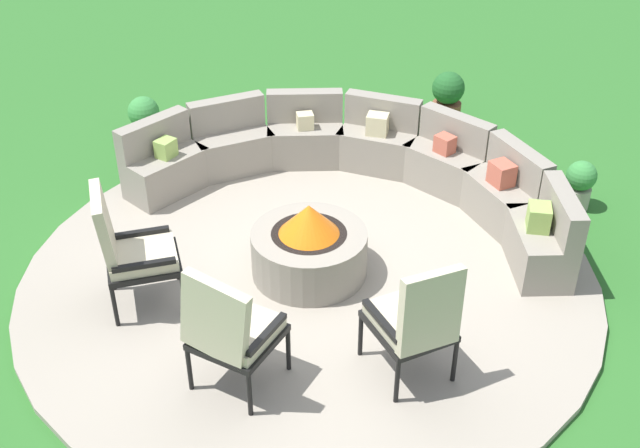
{
  "coord_description": "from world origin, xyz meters",
  "views": [
    {
      "loc": [
        2.68,
        -4.84,
        4.24
      ],
      "look_at": [
        0.0,
        0.2,
        0.45
      ],
      "focal_mm": 44.01,
      "sensor_mm": 36.0,
      "label": 1
    }
  ],
  "objects_px": {
    "lounge_chair_front_right": "(229,329)",
    "potted_plant_0": "(448,98)",
    "fire_pit": "(309,247)",
    "potted_plant_1": "(580,183)",
    "potted_plant_2": "(144,118)",
    "curved_stone_bench": "(363,166)",
    "lounge_chair_back_left": "(416,319)",
    "lounge_chair_front_left": "(129,248)"
  },
  "relations": [
    {
      "from": "lounge_chair_back_left",
      "to": "curved_stone_bench",
      "type": "bearing_deg",
      "value": 69.65
    },
    {
      "from": "lounge_chair_front_left",
      "to": "lounge_chair_back_left",
      "type": "bearing_deg",
      "value": 53.56
    },
    {
      "from": "fire_pit",
      "to": "lounge_chair_front_right",
      "type": "relative_size",
      "value": 0.92
    },
    {
      "from": "fire_pit",
      "to": "lounge_chair_front_left",
      "type": "xyz_separation_m",
      "value": [
        -1.06,
        -1.05,
        0.29
      ]
    },
    {
      "from": "fire_pit",
      "to": "lounge_chair_front_right",
      "type": "bearing_deg",
      "value": -83.18
    },
    {
      "from": "lounge_chair_front_right",
      "to": "lounge_chair_back_left",
      "type": "distance_m",
      "value": 1.32
    },
    {
      "from": "lounge_chair_front_left",
      "to": "lounge_chair_back_left",
      "type": "xyz_separation_m",
      "value": [
        2.34,
        0.3,
        -0.02
      ]
    },
    {
      "from": "potted_plant_2",
      "to": "potted_plant_0",
      "type": "bearing_deg",
      "value": 35.3
    },
    {
      "from": "lounge_chair_back_left",
      "to": "lounge_chair_front_right",
      "type": "bearing_deg",
      "value": 159.42
    },
    {
      "from": "curved_stone_bench",
      "to": "lounge_chair_front_left",
      "type": "xyz_separation_m",
      "value": [
        -0.89,
        -2.5,
        0.26
      ]
    },
    {
      "from": "fire_pit",
      "to": "potted_plant_1",
      "type": "xyz_separation_m",
      "value": [
        1.82,
        2.29,
        -0.05
      ]
    },
    {
      "from": "curved_stone_bench",
      "to": "potted_plant_0",
      "type": "height_order",
      "value": "curved_stone_bench"
    },
    {
      "from": "lounge_chair_front_left",
      "to": "potted_plant_0",
      "type": "distance_m",
      "value": 4.6
    },
    {
      "from": "potted_plant_1",
      "to": "potted_plant_2",
      "type": "height_order",
      "value": "potted_plant_2"
    },
    {
      "from": "curved_stone_bench",
      "to": "lounge_chair_front_right",
      "type": "distance_m",
      "value": 2.96
    },
    {
      "from": "curved_stone_bench",
      "to": "lounge_chair_back_left",
      "type": "height_order",
      "value": "lounge_chair_back_left"
    },
    {
      "from": "lounge_chair_front_right",
      "to": "potted_plant_2",
      "type": "height_order",
      "value": "lounge_chair_front_right"
    },
    {
      "from": "potted_plant_0",
      "to": "potted_plant_1",
      "type": "distance_m",
      "value": 2.14
    },
    {
      "from": "potted_plant_0",
      "to": "potted_plant_2",
      "type": "relative_size",
      "value": 1.19
    },
    {
      "from": "lounge_chair_back_left",
      "to": "potted_plant_0",
      "type": "xyz_separation_m",
      "value": [
        -1.28,
        4.17,
        -0.25
      ]
    },
    {
      "from": "lounge_chair_front_right",
      "to": "curved_stone_bench",
      "type": "bearing_deg",
      "value": 97.83
    },
    {
      "from": "potted_plant_2",
      "to": "potted_plant_1",
      "type": "bearing_deg",
      "value": 11.07
    },
    {
      "from": "fire_pit",
      "to": "potted_plant_2",
      "type": "xyz_separation_m",
      "value": [
        -2.89,
        1.37,
        -0.02
      ]
    },
    {
      "from": "lounge_chair_front_right",
      "to": "potted_plant_2",
      "type": "relative_size",
      "value": 1.94
    },
    {
      "from": "lounge_chair_front_right",
      "to": "potted_plant_0",
      "type": "bearing_deg",
      "value": 93.08
    },
    {
      "from": "fire_pit",
      "to": "potted_plant_1",
      "type": "bearing_deg",
      "value": 51.6
    },
    {
      "from": "potted_plant_2",
      "to": "lounge_chair_front_left",
      "type": "bearing_deg",
      "value": -52.98
    },
    {
      "from": "potted_plant_2",
      "to": "fire_pit",
      "type": "bearing_deg",
      "value": -25.38
    },
    {
      "from": "potted_plant_1",
      "to": "potted_plant_2",
      "type": "xyz_separation_m",
      "value": [
        -4.7,
        -0.92,
        0.02
      ]
    },
    {
      "from": "lounge_chair_front_right",
      "to": "potted_plant_1",
      "type": "bearing_deg",
      "value": 67.52
    },
    {
      "from": "fire_pit",
      "to": "potted_plant_2",
      "type": "height_order",
      "value": "fire_pit"
    },
    {
      "from": "lounge_chair_front_left",
      "to": "potted_plant_1",
      "type": "relative_size",
      "value": 2.18
    },
    {
      "from": "fire_pit",
      "to": "lounge_chair_back_left",
      "type": "xyz_separation_m",
      "value": [
        1.28,
        -0.76,
        0.28
      ]
    },
    {
      "from": "fire_pit",
      "to": "potted_plant_0",
      "type": "xyz_separation_m",
      "value": [
        0.0,
        3.42,
        0.03
      ]
    },
    {
      "from": "curved_stone_bench",
      "to": "fire_pit",
      "type": "bearing_deg",
      "value": -83.21
    },
    {
      "from": "potted_plant_1",
      "to": "potted_plant_2",
      "type": "distance_m",
      "value": 4.79
    },
    {
      "from": "lounge_chair_front_left",
      "to": "potted_plant_2",
      "type": "bearing_deg",
      "value": 173.39
    },
    {
      "from": "potted_plant_1",
      "to": "lounge_chair_front_left",
      "type": "bearing_deg",
      "value": -130.74
    },
    {
      "from": "fire_pit",
      "to": "potted_plant_2",
      "type": "relative_size",
      "value": 1.78
    },
    {
      "from": "potted_plant_0",
      "to": "potted_plant_2",
      "type": "bearing_deg",
      "value": -144.7
    },
    {
      "from": "lounge_chair_front_left",
      "to": "fire_pit",
      "type": "bearing_deg",
      "value": 91.07
    },
    {
      "from": "lounge_chair_back_left",
      "to": "potted_plant_1",
      "type": "xyz_separation_m",
      "value": [
        0.53,
        3.05,
        -0.32
      ]
    }
  ]
}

